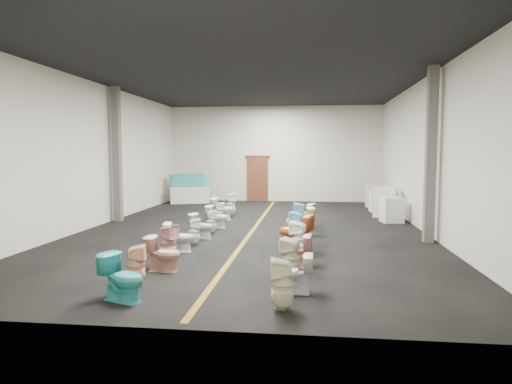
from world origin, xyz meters
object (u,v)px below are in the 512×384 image
at_px(toilet_left_2, 163,254).
at_px(toilet_left_11, 230,205).
at_px(appliance_crate_c, 379,201).
at_px(toilet_left_10, 222,209).
at_px(toilet_left_1, 136,265).
at_px(appliance_crate_b, 386,202).
at_px(toilet_left_5, 194,232).
at_px(toilet_right_9, 303,215).
at_px(toilet_left_4, 179,237).
at_px(toilet_left_6, 202,226).
at_px(toilet_left_3, 168,243).
at_px(toilet_right_0, 283,284).
at_px(toilet_right_1, 293,274).
at_px(toilet_right_2, 291,258).
at_px(appliance_crate_a, 392,210).
at_px(toilet_left_9, 220,213).
at_px(toilet_right_6, 297,227).
at_px(toilet_left_7, 211,222).
at_px(toilet_left_0, 123,278).
at_px(appliance_crate_d, 374,196).
at_px(toilet_left_8, 217,217).
at_px(toilet_right_5, 296,231).
at_px(toilet_right_4, 299,239).
at_px(display_table, 190,194).
at_px(bathtub, 189,180).
at_px(toilet_right_8, 300,216).
at_px(toilet_right_3, 295,251).

height_order(toilet_left_2, toilet_left_11, toilet_left_11).
relative_size(appliance_crate_c, toilet_left_10, 1.08).
bearing_deg(toilet_left_1, appliance_crate_b, -45.93).
distance_m(toilet_left_5, toilet_right_9, 4.19).
distance_m(toilet_left_4, toilet_left_6, 1.73).
xyz_separation_m(toilet_left_3, toilet_right_0, (2.61, -2.72, -0.00)).
bearing_deg(toilet_right_1, toilet_left_1, -92.11).
xyz_separation_m(appliance_crate_b, toilet_right_2, (-3.05, -8.49, -0.15)).
relative_size(appliance_crate_a, toilet_left_9, 1.17).
distance_m(toilet_left_5, toilet_right_6, 2.65).
relative_size(appliance_crate_a, toilet_left_7, 1.22).
height_order(toilet_left_0, toilet_left_11, toilet_left_11).
xyz_separation_m(appliance_crate_d, toilet_right_6, (-3.03, -8.03, -0.06)).
bearing_deg(appliance_crate_a, toilet_left_0, -122.43).
height_order(toilet_left_2, toilet_right_1, toilet_left_2).
bearing_deg(toilet_left_8, toilet_left_11, 11.81).
xyz_separation_m(toilet_right_1, toilet_right_5, (-0.07, 3.55, 0.09)).
bearing_deg(toilet_left_3, toilet_right_0, -114.95).
bearing_deg(toilet_right_4, display_table, -136.76).
distance_m(bathtub, toilet_left_0, 13.99).
bearing_deg(toilet_right_2, toilet_left_5, -115.45).
relative_size(appliance_crate_a, toilet_right_9, 1.12).
relative_size(bathtub, appliance_crate_b, 1.74).
bearing_deg(toilet_right_2, appliance_crate_d, -172.98).
distance_m(toilet_right_0, toilet_right_1, 0.85).
height_order(toilet_left_10, toilet_right_2, same).
distance_m(toilet_left_7, toilet_right_6, 2.67).
bearing_deg(toilet_left_5, toilet_left_0, 163.55).
distance_m(toilet_left_0, toilet_right_8, 7.31).
bearing_deg(toilet_left_2, toilet_left_11, 4.69).
bearing_deg(toilet_left_6, toilet_left_1, -167.03).
height_order(appliance_crate_c, toilet_left_1, appliance_crate_c).
xyz_separation_m(appliance_crate_c, toilet_left_2, (-5.55, -9.76, -0.06)).
bearing_deg(toilet_left_4, appliance_crate_d, -38.93).
distance_m(appliance_crate_a, toilet_right_4, 6.26).
distance_m(appliance_crate_b, toilet_left_4, 8.71).
bearing_deg(toilet_right_3, toilet_left_4, -105.80).
bearing_deg(toilet_right_8, appliance_crate_d, 157.34).
bearing_deg(toilet_left_5, bathtub, -0.63).
bearing_deg(toilet_left_6, toilet_left_11, 13.78).
relative_size(toilet_right_2, toilet_right_6, 0.95).
bearing_deg(toilet_left_6, toilet_right_6, -80.66).
bearing_deg(toilet_left_1, toilet_left_11, -15.12).
height_order(appliance_crate_d, toilet_left_1, appliance_crate_d).
distance_m(toilet_left_7, toilet_left_9, 1.82).
distance_m(toilet_right_1, toilet_right_5, 3.55).
distance_m(appliance_crate_c, toilet_left_5, 9.13).
xyz_separation_m(toilet_left_7, toilet_right_2, (2.47, -4.41, 0.04)).
xyz_separation_m(bathtub, toilet_left_1, (2.51, -12.91, -0.71)).
bearing_deg(toilet_left_10, toilet_left_4, -170.50).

